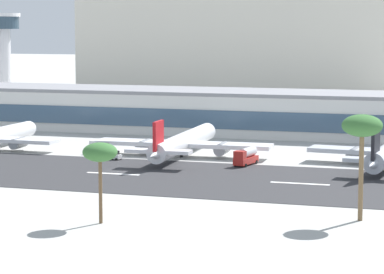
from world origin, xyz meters
name	(u,v)px	position (x,y,z in m)	size (l,w,h in m)	color
ground_plane	(120,172)	(0.00, 0.00, 0.00)	(1400.00, 1400.00, 0.00)	#A8A8A3
runway_strip	(114,174)	(0.00, -3.38, 0.04)	(800.00, 42.65, 0.08)	#2D2D30
runway_centreline_dash_4	(113,174)	(-0.08, -3.38, 0.09)	(12.00, 1.20, 0.01)	white
runway_centreline_dash_5	(300,183)	(40.22, -3.38, 0.09)	(12.00, 1.20, 0.01)	white
terminal_building	(234,112)	(5.89, 75.41, 6.29)	(180.47, 25.82, 12.58)	silver
control_tower	(2,50)	(-86.27, 104.53, 22.69)	(13.63, 13.63, 35.58)	silver
distant_hotel_block	(236,48)	(-29.94, 213.61, 21.25)	(140.83, 34.00, 42.51)	beige
airliner_red_tail_gate_1	(182,143)	(6.13, 24.89, 3.39)	(43.52, 51.01, 10.64)	white
service_box_truck_0	(101,147)	(-14.34, 23.26, 1.79)	(6.46, 4.55, 3.25)	#2D3338
service_baggage_tug_1	(115,155)	(-7.54, 15.70, 1.05)	(3.50, 2.52, 2.20)	white
service_fuel_truck_2	(246,156)	(24.01, 16.84, 2.03)	(4.10, 8.83, 3.95)	#B2231E
palm_tree_0	(100,153)	(16.43, -48.92, 11.34)	(5.60, 5.60, 13.10)	brown
palm_tree_2	(362,128)	(55.97, -34.38, 15.15)	(6.60, 6.60, 17.40)	brown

